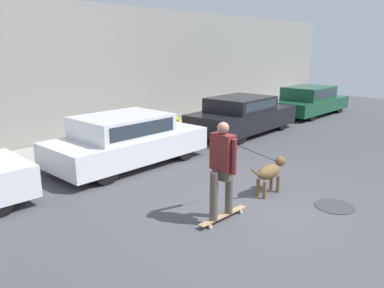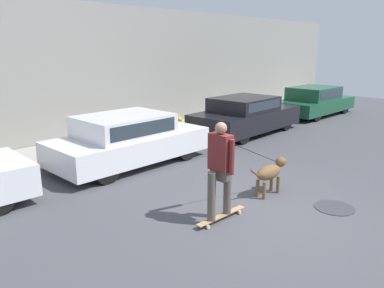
% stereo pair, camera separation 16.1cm
% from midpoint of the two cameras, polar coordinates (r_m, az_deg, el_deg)
% --- Properties ---
extents(ground_plane, '(36.00, 36.00, 0.00)m').
position_cam_midpoint_polar(ground_plane, '(6.97, 9.90, -10.22)').
color(ground_plane, '#47474C').
extents(back_wall, '(32.00, 0.30, 4.22)m').
position_cam_midpoint_polar(back_wall, '(11.86, -19.36, 9.95)').
color(back_wall, gray).
rests_on(back_wall, ground_plane).
extents(sidewalk_curb, '(30.00, 1.89, 0.15)m').
position_cam_midpoint_polar(sidewalk_curb, '(11.21, -15.93, -0.60)').
color(sidewalk_curb, '#A39E93').
rests_on(sidewalk_curb, ground_plane).
extents(parked_car_1, '(4.03, 1.85, 1.28)m').
position_cam_midpoint_polar(parked_car_1, '(9.53, -9.22, 0.60)').
color(parked_car_1, black).
rests_on(parked_car_1, ground_plane).
extents(parked_car_2, '(4.34, 1.95, 1.27)m').
position_cam_midpoint_polar(parked_car_2, '(13.01, 8.55, 4.28)').
color(parked_car_2, black).
rests_on(parked_car_2, ground_plane).
extents(parked_car_3, '(4.27, 1.76, 1.25)m').
position_cam_midpoint_polar(parked_car_3, '(17.28, 18.44, 6.18)').
color(parked_car_3, black).
rests_on(parked_car_3, ground_plane).
extents(dog, '(1.14, 0.32, 0.71)m').
position_cam_midpoint_polar(dog, '(7.69, 12.42, -4.22)').
color(dog, brown).
rests_on(dog, ground_plane).
extents(skateboarder, '(2.50, 0.58, 1.73)m').
position_cam_midpoint_polar(skateboarder, '(6.23, 5.16, -3.39)').
color(skateboarder, beige).
rests_on(skateboarder, ground_plane).
extents(manhole_cover, '(0.72, 0.72, 0.01)m').
position_cam_midpoint_polar(manhole_cover, '(7.55, 21.45, -9.02)').
color(manhole_cover, '#38383D').
rests_on(manhole_cover, ground_plane).
extents(fire_hydrant, '(0.18, 0.18, 0.79)m').
position_cam_midpoint_polar(fire_hydrant, '(11.78, -1.52, 2.39)').
color(fire_hydrant, gold).
rests_on(fire_hydrant, ground_plane).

